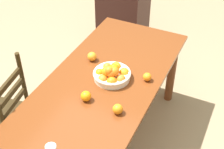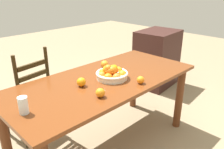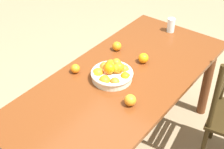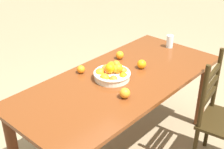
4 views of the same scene
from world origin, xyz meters
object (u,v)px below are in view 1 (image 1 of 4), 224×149
cabinet (124,11)px  orange_loose_1 (86,96)px  orange_loose_2 (92,56)px  fruit_bowl (112,74)px  orange_loose_3 (118,109)px  chair_near_window (4,115)px  orange_loose_0 (147,77)px  dining_table (104,92)px

cabinet → orange_loose_1: cabinet is taller
orange_loose_2 → fruit_bowl: bearing=-120.4°
orange_loose_3 → orange_loose_2: bearing=43.9°
chair_near_window → orange_loose_0: (0.60, -1.03, 0.34)m
chair_near_window → orange_loose_2: chair_near_window is taller
fruit_bowl → cabinet: bearing=20.4°
orange_loose_3 → orange_loose_0: bearing=-7.8°
orange_loose_2 → dining_table: bearing=-134.0°
dining_table → orange_loose_2: (0.21, 0.21, 0.17)m
dining_table → orange_loose_1: (-0.26, 0.01, 0.17)m
dining_table → orange_loose_2: bearing=46.0°
cabinet → orange_loose_1: (-1.96, -0.55, 0.36)m
chair_near_window → orange_loose_2: size_ratio=12.82×
cabinet → orange_loose_3: bearing=-163.3°
cabinet → orange_loose_2: (-1.50, -0.35, 0.36)m
orange_loose_3 → orange_loose_1: bearing=85.8°
fruit_bowl → dining_table: bearing=132.0°
dining_table → fruit_bowl: bearing=-48.0°
orange_loose_2 → orange_loose_3: 0.67m
fruit_bowl → orange_loose_1: size_ratio=3.85×
orange_loose_0 → orange_loose_3: 0.44m
cabinet → orange_loose_0: bearing=-156.1°
fruit_bowl → orange_loose_1: fruit_bowl is taller
chair_near_window → orange_loose_0: chair_near_window is taller
cabinet → orange_loose_2: cabinet is taller
orange_loose_1 → dining_table: bearing=-3.1°
dining_table → orange_loose_0: orange_loose_0 is taller
dining_table → cabinet: size_ratio=2.08×
dining_table → cabinet: 1.80m
orange_loose_1 → orange_loose_3: 0.27m
fruit_bowl → orange_loose_0: bearing=-67.9°
dining_table → fruit_bowl: size_ratio=6.22×
dining_table → orange_loose_1: orange_loose_1 is taller
dining_table → chair_near_window: 0.86m
chair_near_window → orange_loose_1: bearing=95.5°
cabinet → orange_loose_1: size_ratio=11.50×
orange_loose_1 → orange_loose_2: (0.46, 0.20, -0.00)m
cabinet → orange_loose_1: 2.07m
fruit_bowl → orange_loose_1: 0.32m
dining_table → orange_loose_0: 0.39m
fruit_bowl → orange_loose_0: (0.11, -0.26, -0.02)m
chair_near_window → orange_loose_3: bearing=90.4°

